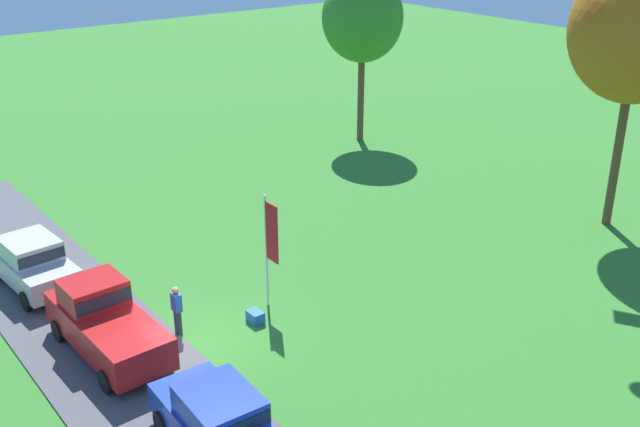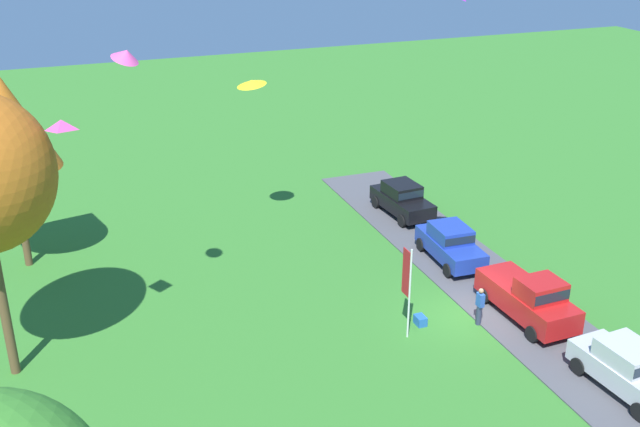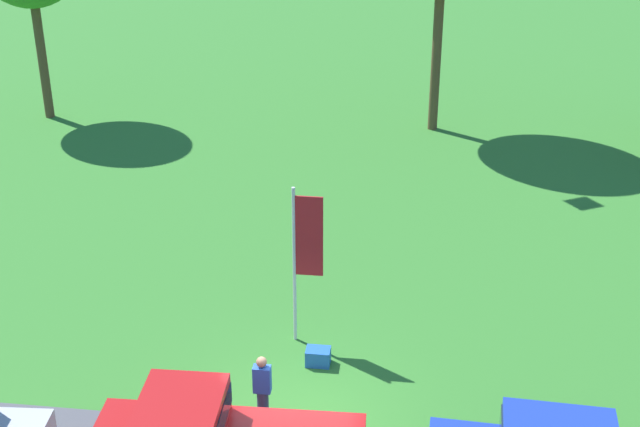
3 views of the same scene
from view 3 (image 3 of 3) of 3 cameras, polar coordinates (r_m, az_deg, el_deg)
name	(u,v)px [view 3 (image 3 of 3)]	position (r m, az deg, el deg)	size (l,w,h in m)	color
ground_plane	(296,424)	(19.14, -1.56, -13.32)	(120.00, 120.00, 0.00)	#337528
person_on_lawn	(262,391)	(18.60, -3.70, -11.28)	(0.36, 0.24, 1.71)	#2D334C
flag_banner	(304,247)	(20.37, -1.02, -2.13)	(0.71, 0.08, 4.01)	silver
cooler_box	(318,357)	(20.73, -0.12, -9.15)	(0.56, 0.40, 0.40)	blue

